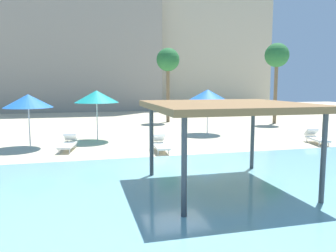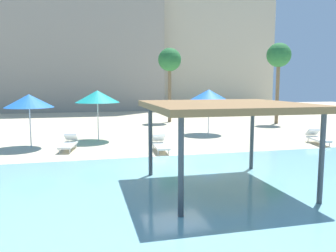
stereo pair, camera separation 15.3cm
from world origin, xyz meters
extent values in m
plane|color=beige|center=(0.00, 0.00, 0.00)|extent=(80.00, 80.00, 0.00)
cube|color=#7AB7C1|center=(0.00, -5.25, 0.02)|extent=(44.00, 13.50, 0.04)
cylinder|color=#42474C|center=(-1.26, -1.40, 1.22)|extent=(0.14, 0.14, 2.44)
cylinder|color=#42474C|center=(2.56, -1.40, 1.22)|extent=(0.14, 0.14, 2.44)
cylinder|color=#42474C|center=(-1.26, -5.21, 1.22)|extent=(0.14, 0.14, 2.44)
cylinder|color=#42474C|center=(2.56, -5.21, 1.22)|extent=(0.14, 0.14, 2.44)
cube|color=olive|center=(0.65, -3.30, 2.53)|extent=(4.51, 4.51, 0.18)
cylinder|color=silver|center=(-2.72, 6.69, 1.07)|extent=(0.06, 0.06, 2.14)
cone|color=teal|center=(-2.72, 6.69, 2.48)|extent=(2.46, 2.46, 0.68)
cylinder|color=silver|center=(-6.10, 5.35, 1.01)|extent=(0.06, 0.06, 2.01)
cone|color=blue|center=(-6.10, 5.35, 2.34)|extent=(2.38, 2.38, 0.65)
cylinder|color=silver|center=(4.23, 7.64, 1.08)|extent=(0.06, 0.06, 2.16)
cone|color=blue|center=(4.23, 7.64, 2.50)|extent=(2.45, 2.45, 0.67)
cylinder|color=white|center=(8.65, 1.90, 0.11)|extent=(0.05, 0.05, 0.22)
cylinder|color=white|center=(8.18, 2.01, 0.11)|extent=(0.05, 0.05, 0.22)
cylinder|color=white|center=(8.96, 3.31, 0.11)|extent=(0.05, 0.05, 0.22)
cylinder|color=white|center=(8.49, 3.41, 0.11)|extent=(0.05, 0.05, 0.22)
cube|color=white|center=(8.57, 2.66, 0.27)|extent=(0.98, 1.89, 0.10)
cube|color=white|center=(8.73, 3.38, 0.55)|extent=(0.70, 0.63, 0.40)
cylinder|color=white|center=(0.21, 1.95, 0.11)|extent=(0.05, 0.05, 0.22)
cylinder|color=white|center=(-0.27, 1.98, 0.11)|extent=(0.05, 0.05, 0.22)
cylinder|color=white|center=(0.29, 3.39, 0.11)|extent=(0.05, 0.05, 0.22)
cylinder|color=white|center=(-0.19, 3.42, 0.11)|extent=(0.05, 0.05, 0.22)
cube|color=white|center=(0.01, 2.68, 0.27)|extent=(0.70, 1.83, 0.10)
cube|color=white|center=(0.05, 3.43, 0.55)|extent=(0.63, 0.54, 0.40)
cylinder|color=white|center=(-4.13, 3.27, 0.11)|extent=(0.05, 0.05, 0.22)
cylinder|color=white|center=(-4.61, 3.35, 0.11)|extent=(0.05, 0.05, 0.22)
cylinder|color=white|center=(-3.89, 4.69, 0.11)|extent=(0.05, 0.05, 0.22)
cylinder|color=white|center=(-4.36, 4.77, 0.11)|extent=(0.05, 0.05, 0.22)
cube|color=white|center=(-4.25, 4.02, 0.27)|extent=(0.90, 1.88, 0.10)
cube|color=white|center=(-4.12, 4.75, 0.55)|extent=(0.68, 0.60, 0.40)
cylinder|color=brown|center=(11.58, 11.70, 2.55)|extent=(0.28, 0.28, 5.10)
sphere|color=#286B33|center=(11.58, 11.70, 5.45)|extent=(1.90, 1.90, 1.90)
cylinder|color=brown|center=(3.48, 14.85, 2.41)|extent=(0.28, 0.28, 4.82)
sphere|color=#286B33|center=(3.48, 14.85, 5.17)|extent=(1.90, 1.90, 1.90)
cube|color=#9E9384|center=(-4.22, 32.86, 10.04)|extent=(20.21, 11.67, 20.07)
cube|color=beige|center=(12.83, 33.31, 7.54)|extent=(17.38, 8.52, 15.08)
camera|label=1|loc=(-3.54, -12.63, 3.17)|focal=36.28mm
camera|label=2|loc=(-3.39, -12.67, 3.17)|focal=36.28mm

